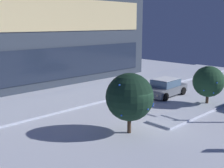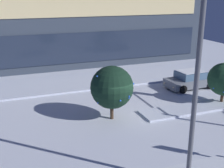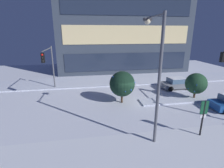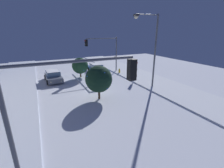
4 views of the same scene
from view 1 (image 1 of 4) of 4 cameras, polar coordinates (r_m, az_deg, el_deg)
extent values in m
plane|color=silver|center=(16.56, 5.68, -9.42)|extent=(52.00, 52.00, 0.00)
cube|color=silver|center=(22.74, -10.91, -3.36)|extent=(52.00, 5.20, 0.14)
cube|color=silver|center=(20.89, 16.80, -5.07)|extent=(9.00, 1.80, 0.14)
cube|color=#232D42|center=(27.64, -10.51, 4.17)|extent=(22.02, 0.10, 3.09)
cube|color=#F9E09E|center=(27.39, -10.90, 13.80)|extent=(22.02, 0.10, 3.09)
cube|color=slate|center=(24.44, 10.84, -1.15)|extent=(4.30, 2.06, 0.66)
cube|color=slate|center=(24.30, 10.90, 0.25)|extent=(2.35, 1.78, 0.60)
cube|color=white|center=(24.24, 10.93, 1.02)|extent=(2.18, 1.66, 0.04)
sphere|color=#F9E5B2|center=(22.38, 9.23, -2.42)|extent=(0.16, 0.16, 0.16)
sphere|color=#F9E5B2|center=(23.09, 6.64, -1.88)|extent=(0.16, 0.16, 0.16)
cylinder|color=black|center=(22.86, 10.89, -2.60)|extent=(0.67, 0.25, 0.66)
cylinder|color=black|center=(23.88, 7.13, -1.83)|extent=(0.67, 0.25, 0.66)
cylinder|color=black|center=(25.18, 14.33, -1.39)|extent=(0.67, 0.25, 0.66)
cylinder|color=black|center=(26.11, 10.77, -0.74)|extent=(0.67, 0.25, 0.66)
cylinder|color=#473323|center=(16.03, 3.53, -8.29)|extent=(0.22, 0.22, 0.97)
sphere|color=black|center=(15.53, 3.61, -2.66)|extent=(2.69, 2.69, 2.69)
sphere|color=blue|center=(14.72, 1.94, -6.44)|extent=(0.10, 0.10, 0.10)
sphere|color=blue|center=(14.47, 1.53, -0.21)|extent=(0.10, 0.10, 0.10)
sphere|color=blue|center=(15.46, 8.30, -4.45)|extent=(0.10, 0.10, 0.10)
sphere|color=blue|center=(16.10, -0.19, -0.29)|extent=(0.10, 0.10, 0.10)
sphere|color=blue|center=(16.03, 8.02, -1.36)|extent=(0.10, 0.10, 0.10)
sphere|color=blue|center=(14.88, 7.37, -5.13)|extent=(0.10, 0.10, 0.10)
sphere|color=blue|center=(15.39, 8.43, -4.04)|extent=(0.10, 0.10, 0.10)
cylinder|color=#473323|center=(22.55, 18.85, -3.02)|extent=(0.22, 0.22, 0.83)
sphere|color=#1E4228|center=(22.24, 19.10, 0.49)|extent=(2.34, 2.34, 2.34)
sphere|color=blue|center=(21.22, 20.66, 0.24)|extent=(0.10, 0.10, 0.10)
sphere|color=blue|center=(23.04, 20.53, -1.19)|extent=(0.10, 0.10, 0.10)
sphere|color=blue|center=(23.08, 18.20, -1.41)|extent=(0.10, 0.10, 0.10)
sphere|color=blue|center=(21.32, 18.26, -1.27)|extent=(0.10, 0.10, 0.10)
sphere|color=blue|center=(21.51, 20.05, -1.74)|extent=(0.10, 0.10, 0.10)
camera|label=2|loc=(7.84, 98.30, 10.38)|focal=46.75mm
camera|label=3|loc=(9.82, 90.72, 6.89)|focal=27.37mm
camera|label=4|loc=(15.69, -55.39, 8.74)|focal=25.16mm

